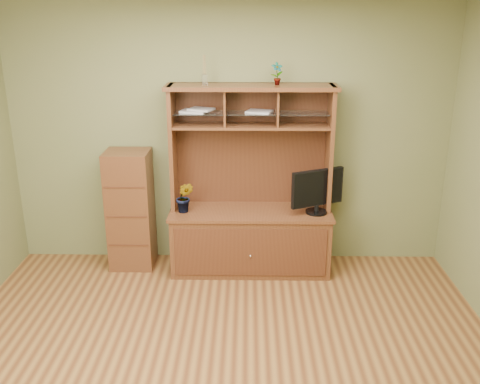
{
  "coord_description": "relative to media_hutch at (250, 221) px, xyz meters",
  "views": [
    {
      "loc": [
        0.19,
        -3.37,
        2.6
      ],
      "look_at": [
        0.12,
        1.2,
        1.02
      ],
      "focal_mm": 40.0,
      "sensor_mm": 36.0,
      "label": 1
    }
  ],
  "objects": [
    {
      "name": "media_hutch",
      "position": [
        0.0,
        0.0,
        0.0
      ],
      "size": [
        1.66,
        0.61,
        1.9
      ],
      "color": "#492415",
      "rests_on": "room"
    },
    {
      "name": "side_cabinet",
      "position": [
        -1.24,
        0.05,
        0.1
      ],
      "size": [
        0.44,
        0.41,
        1.24
      ],
      "color": "#492415",
      "rests_on": "room"
    },
    {
      "name": "top_plant",
      "position": [
        0.24,
        0.08,
        1.48
      ],
      "size": [
        0.13,
        0.1,
        0.21
      ],
      "primitive_type": "imported",
      "rotation": [
        0.0,
        0.0,
        0.22
      ],
      "color": "#275D20",
      "rests_on": "media_hutch"
    },
    {
      "name": "reed_diffuser",
      "position": [
        -0.45,
        0.08,
        1.49
      ],
      "size": [
        0.06,
        0.06,
        0.28
      ],
      "color": "silver",
      "rests_on": "media_hutch"
    },
    {
      "name": "orchid_plant",
      "position": [
        -0.66,
        -0.08,
        0.29
      ],
      "size": [
        0.19,
        0.16,
        0.32
      ],
      "primitive_type": "imported",
      "rotation": [
        0.0,
        0.0,
        -0.14
      ],
      "color": "#32541C",
      "rests_on": "media_hutch"
    },
    {
      "name": "room",
      "position": [
        -0.22,
        -1.73,
        0.83
      ],
      "size": [
        4.54,
        4.04,
        2.74
      ],
      "color": "#573018",
      "rests_on": "ground"
    },
    {
      "name": "magazines",
      "position": [
        -0.33,
        0.08,
        1.13
      ],
      "size": [
        0.92,
        0.25,
        0.04
      ],
      "color": "#BCBCC1",
      "rests_on": "media_hutch"
    },
    {
      "name": "monitor",
      "position": [
        0.66,
        -0.08,
        0.37
      ],
      "size": [
        0.53,
        0.28,
        0.45
      ],
      "rotation": [
        0.0,
        0.0,
        0.44
      ],
      "color": "black",
      "rests_on": "media_hutch"
    }
  ]
}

